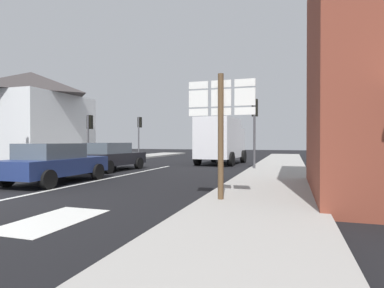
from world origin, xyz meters
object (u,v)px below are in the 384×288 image
route_sign_post (221,123)px  traffic_light_near_right (255,118)px  sedan_near (54,163)px  traffic_light_near_left (89,128)px  traffic_light_far_left (139,128)px  delivery_truck (221,140)px  sedan_far (110,156)px

route_sign_post → traffic_light_near_right: size_ratio=0.85×
route_sign_post → traffic_light_near_right: (-0.22, 9.14, 0.78)m
sedan_near → traffic_light_near_left: (-4.29, 8.01, 1.65)m
traffic_light_far_left → delivery_truck: bearing=-25.9°
delivery_truck → traffic_light_far_left: traffic_light_far_left is taller
sedan_near → traffic_light_far_left: 15.77m
sedan_near → traffic_light_near_right: 9.90m
delivery_truck → sedan_far: bearing=-126.0°
sedan_near → delivery_truck: 11.79m
delivery_truck → traffic_light_near_left: 8.70m
traffic_light_far_left → sedan_near: bearing=-74.1°
sedan_near → traffic_light_far_left: (-4.29, 15.06, 1.94)m
sedan_near → route_sign_post: route_sign_post is taller
sedan_near → sedan_far: (-0.74, 4.87, 0.00)m
route_sign_post → traffic_light_near_right: bearing=91.3°
sedan_far → sedan_near: bearing=-81.4°
sedan_near → delivery_truck: bearing=71.1°
traffic_light_far_left → traffic_light_near_right: bearing=-36.1°
sedan_near → route_sign_post: 7.10m
delivery_truck → traffic_light_far_left: bearing=154.1°
traffic_light_near_right → traffic_light_far_left: size_ratio=1.03×
sedan_far → traffic_light_near_left: bearing=138.4°
route_sign_post → traffic_light_far_left: 20.26m
traffic_light_far_left → traffic_light_near_left: (0.00, -7.04, -0.29)m
sedan_near → traffic_light_near_right: (6.50, 7.19, 2.02)m
sedan_near → traffic_light_near_right: bearing=47.9°
traffic_light_near_left → delivery_truck: bearing=21.0°
delivery_truck → traffic_light_near_left: (-8.09, -3.11, 0.76)m
traffic_light_near_right → traffic_light_far_left: (-10.78, 7.86, -0.09)m
sedan_far → route_sign_post: (7.45, -6.82, 1.24)m
route_sign_post → traffic_light_near_left: (-11.00, 9.96, 0.40)m
sedan_far → traffic_light_near_right: size_ratio=1.15×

